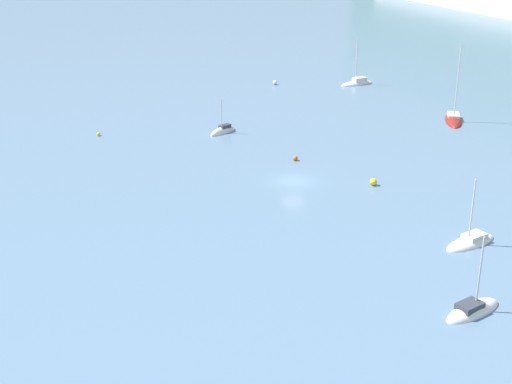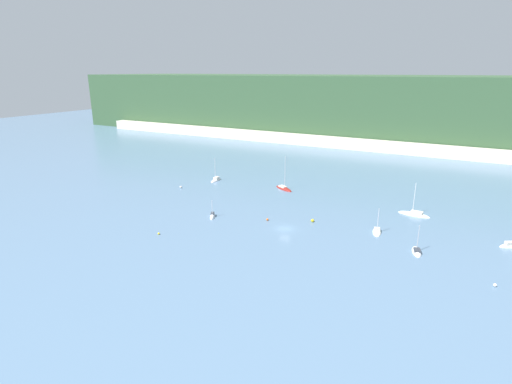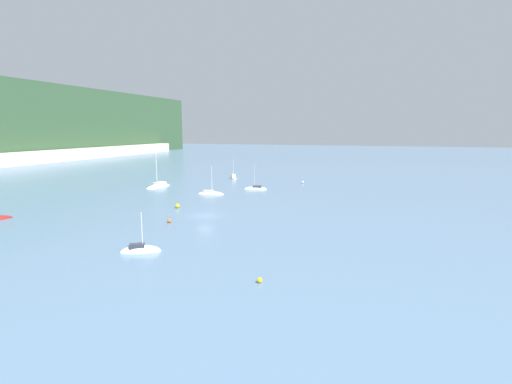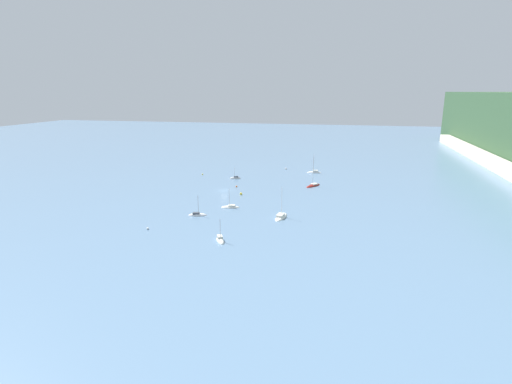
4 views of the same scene
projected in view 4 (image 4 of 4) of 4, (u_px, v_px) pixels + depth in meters
The scene contains 13 objects.
ground_plane at pixel (224, 191), 145.07m from camera, with size 600.00×600.00×0.00m, color slate.
sailboat_0 at pixel (281, 217), 114.50m from camera, with size 8.56×3.61×9.57m.
sailboat_1 at pixel (230, 207), 124.02m from camera, with size 3.19×6.04×6.88m.
sailboat_2 at pixel (235, 179), 164.65m from camera, with size 3.34×4.69×5.59m.
sailboat_3 at pixel (220, 240), 96.57m from camera, with size 5.25×3.97×6.45m.
sailboat_4 at pixel (197, 215), 116.23m from camera, with size 3.15×5.71×6.80m.
sailboat_5 at pixel (314, 172), 176.48m from camera, with size 2.65×6.61×8.86m.
sailboat_6 at pixel (313, 186), 152.04m from camera, with size 8.11×6.12×11.76m.
mooring_buoy_0 at pixel (203, 174), 172.25m from camera, with size 0.51×0.51×0.51m.
mooring_buoy_1 at pixel (148, 228), 104.47m from camera, with size 0.62×0.62×0.62m.
mooring_buoy_2 at pixel (286, 169), 183.90m from camera, with size 0.75×0.75×0.75m.
mooring_buoy_3 at pixel (241, 194), 139.28m from camera, with size 0.80×0.80×0.80m.
mooring_buoy_4 at pixel (237, 186), 150.35m from camera, with size 0.59×0.59×0.59m.
Camera 4 is at (134.63, 42.48, 35.39)m, focal length 28.00 mm.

